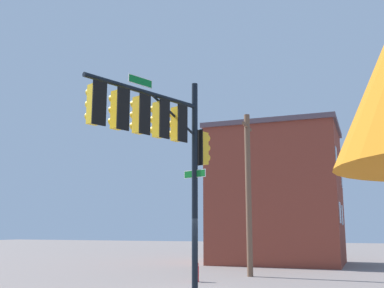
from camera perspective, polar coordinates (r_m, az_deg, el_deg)
name	(u,v)px	position (r m, az deg, el deg)	size (l,w,h in m)	color
signal_pole_assembly	(160,135)	(14.26, -4.02, 1.18)	(4.89, 2.26, 7.08)	black
utility_pole	(248,190)	(22.10, 7.02, -5.71)	(1.80, 0.27, 7.67)	brown
fire_hydrant	(196,272)	(19.84, 0.50, -15.58)	(0.33, 0.24, 0.83)	red
brick_building	(277,194)	(30.24, 10.51, -6.16)	(6.77, 8.11, 8.68)	brown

